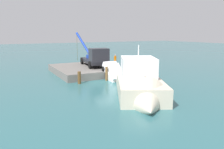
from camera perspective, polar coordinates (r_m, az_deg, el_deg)
ground at (r=25.86m, az=-1.80°, el=-1.75°), size 200.00×200.00×0.00m
dock at (r=31.16m, az=-6.81°, el=1.27°), size 10.09×8.78×0.94m
crane_truck at (r=30.73m, az=-4.43°, el=4.54°), size 9.37×3.52×4.91m
dock_worker at (r=29.67m, az=0.84°, el=3.63°), size 0.34×0.34×1.85m
salvaged_car at (r=26.25m, az=0.82°, el=-0.16°), size 3.77×2.16×3.37m
moored_yacht at (r=19.46m, az=7.65°, el=-4.13°), size 11.65×8.67×6.23m
piling_near at (r=24.65m, az=-8.76°, el=-0.84°), size 0.38×0.38×1.41m
piling_mid at (r=25.92m, az=-1.49°, el=0.21°), size 0.30×0.30×1.71m
piling_far at (r=27.54m, az=3.80°, el=1.32°), size 0.30×0.30×2.16m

